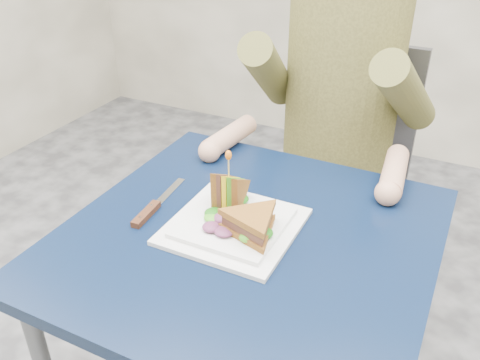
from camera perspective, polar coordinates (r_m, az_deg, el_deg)
The scene contains 12 objects.
table at distance 1.12m, azimuth 0.94°, elevation -9.26°, with size 0.75×0.75×0.73m.
chair at distance 1.76m, azimuth 11.29°, elevation 1.89°, with size 0.42×0.40×0.93m.
diner at distance 1.52m, azimuth 11.49°, elevation 12.55°, with size 0.54×0.59×0.74m.
plate at distance 1.08m, azimuth -0.71°, elevation -5.05°, with size 0.26×0.26×0.02m.
sandwich_flat at distance 1.02m, azimuth 1.40°, elevation -4.93°, with size 0.18×0.18×0.05m.
sandwich_upright at distance 1.10m, azimuth -1.25°, elevation -1.45°, with size 0.09×0.14×0.14m.
fork at distance 1.10m, azimuth -6.80°, elevation -4.93°, with size 0.04×0.18×0.01m.
knife at distance 1.15m, azimuth -9.99°, elevation -3.30°, with size 0.04×0.22×0.02m.
toothpick at distance 1.07m, azimuth -1.29°, elevation 1.47°, with size 0.00×0.00×0.06m, color tan.
toothpick_frill at distance 1.05m, azimuth -1.31°, elevation 2.80°, with size 0.01×0.01×0.02m, color orange.
lettuce_spill at distance 1.07m, azimuth -0.23°, elevation -3.92°, with size 0.15×0.13×0.02m, color #337A14, non-canonical shape.
onion_ring at distance 1.06m, azimuth 0.13°, elevation -3.97°, with size 0.04×0.04×0.01m, color #9E4C7A.
Camera 1 is at (0.37, -0.78, 1.37)m, focal length 38.00 mm.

